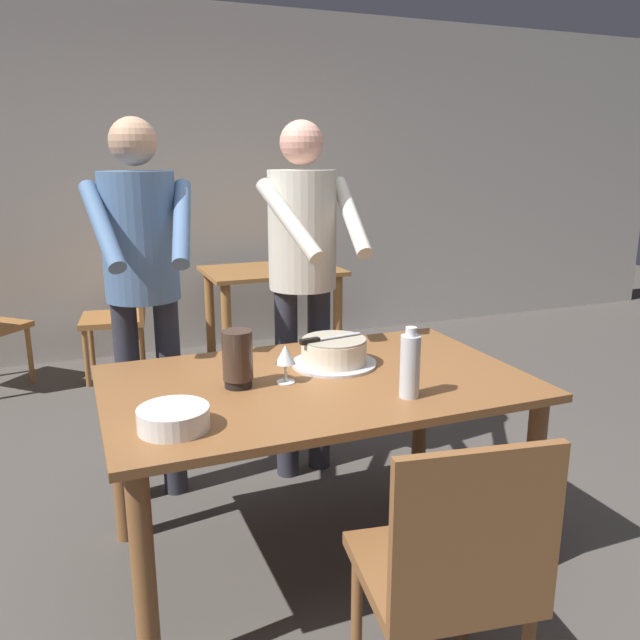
{
  "coord_description": "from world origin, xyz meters",
  "views": [
    {
      "loc": [
        -0.83,
        -2.1,
        1.56
      ],
      "look_at": [
        0.13,
        0.28,
        0.9
      ],
      "focal_mm": 35.85,
      "sensor_mm": 36.0,
      "label": 1
    }
  ],
  "objects_px": {
    "background_chair_0": "(124,310)",
    "wine_glass_near": "(285,356)",
    "main_dining_table": "(316,405)",
    "background_table": "(272,290)",
    "plate_stack": "(174,418)",
    "person_standing_beside": "(142,271)",
    "chair_near_side": "(451,569)",
    "water_bottle": "(410,365)",
    "hurricane_lamp": "(238,358)",
    "cake_knife": "(318,340)",
    "cake_on_platter": "(334,353)",
    "person_cutting_cake": "(303,262)"
  },
  "relations": [
    {
      "from": "wine_glass_near",
      "to": "cake_knife",
      "type": "bearing_deg",
      "value": 32.71
    },
    {
      "from": "main_dining_table",
      "to": "wine_glass_near",
      "type": "bearing_deg",
      "value": 176.56
    },
    {
      "from": "plate_stack",
      "to": "person_cutting_cake",
      "type": "relative_size",
      "value": 0.13
    },
    {
      "from": "plate_stack",
      "to": "person_standing_beside",
      "type": "bearing_deg",
      "value": 87.56
    },
    {
      "from": "cake_on_platter",
      "to": "hurricane_lamp",
      "type": "distance_m",
      "value": 0.43
    },
    {
      "from": "person_cutting_cake",
      "to": "background_chair_0",
      "type": "height_order",
      "value": "person_cutting_cake"
    },
    {
      "from": "main_dining_table",
      "to": "background_table",
      "type": "height_order",
      "value": "main_dining_table"
    },
    {
      "from": "wine_glass_near",
      "to": "hurricane_lamp",
      "type": "bearing_deg",
      "value": 172.9
    },
    {
      "from": "cake_on_platter",
      "to": "main_dining_table",
      "type": "bearing_deg",
      "value": -134.28
    },
    {
      "from": "water_bottle",
      "to": "person_cutting_cake",
      "type": "bearing_deg",
      "value": 91.49
    },
    {
      "from": "plate_stack",
      "to": "wine_glass_near",
      "type": "height_order",
      "value": "wine_glass_near"
    },
    {
      "from": "background_chair_0",
      "to": "person_cutting_cake",
      "type": "bearing_deg",
      "value": -69.61
    },
    {
      "from": "chair_near_side",
      "to": "plate_stack",
      "type": "bearing_deg",
      "value": 135.95
    },
    {
      "from": "cake_on_platter",
      "to": "hurricane_lamp",
      "type": "xyz_separation_m",
      "value": [
        -0.42,
        -0.1,
        0.06
      ]
    },
    {
      "from": "water_bottle",
      "to": "hurricane_lamp",
      "type": "xyz_separation_m",
      "value": [
        -0.52,
        0.32,
        -0.01
      ]
    },
    {
      "from": "cake_on_platter",
      "to": "hurricane_lamp",
      "type": "height_order",
      "value": "hurricane_lamp"
    },
    {
      "from": "background_table",
      "to": "main_dining_table",
      "type": "bearing_deg",
      "value": -103.77
    },
    {
      "from": "main_dining_table",
      "to": "water_bottle",
      "type": "bearing_deg",
      "value": -51.12
    },
    {
      "from": "main_dining_table",
      "to": "cake_on_platter",
      "type": "height_order",
      "value": "cake_on_platter"
    },
    {
      "from": "hurricane_lamp",
      "to": "chair_near_side",
      "type": "relative_size",
      "value": 0.23
    },
    {
      "from": "chair_near_side",
      "to": "background_chair_0",
      "type": "xyz_separation_m",
      "value": [
        -0.53,
        3.41,
        0.0
      ]
    },
    {
      "from": "background_chair_0",
      "to": "wine_glass_near",
      "type": "bearing_deg",
      "value": -81.84
    },
    {
      "from": "cake_on_platter",
      "to": "background_table",
      "type": "xyz_separation_m",
      "value": [
        0.47,
        2.3,
        -0.22
      ]
    },
    {
      "from": "person_cutting_cake",
      "to": "plate_stack",
      "type": "bearing_deg",
      "value": -129.21
    },
    {
      "from": "background_table",
      "to": "wine_glass_near",
      "type": "bearing_deg",
      "value": -106.43
    },
    {
      "from": "cake_knife",
      "to": "water_bottle",
      "type": "relative_size",
      "value": 1.08
    },
    {
      "from": "main_dining_table",
      "to": "wine_glass_near",
      "type": "distance_m",
      "value": 0.24
    },
    {
      "from": "hurricane_lamp",
      "to": "person_standing_beside",
      "type": "height_order",
      "value": "person_standing_beside"
    },
    {
      "from": "water_bottle",
      "to": "chair_near_side",
      "type": "relative_size",
      "value": 0.28
    },
    {
      "from": "wine_glass_near",
      "to": "person_standing_beside",
      "type": "xyz_separation_m",
      "value": [
        -0.41,
        0.72,
        0.22
      ]
    },
    {
      "from": "person_standing_beside",
      "to": "wine_glass_near",
      "type": "bearing_deg",
      "value": -60.19
    },
    {
      "from": "person_cutting_cake",
      "to": "person_standing_beside",
      "type": "xyz_separation_m",
      "value": [
        -0.74,
        0.03,
        0.0
      ]
    },
    {
      "from": "wine_glass_near",
      "to": "water_bottle",
      "type": "xyz_separation_m",
      "value": [
        0.35,
        -0.29,
        0.01
      ]
    },
    {
      "from": "wine_glass_near",
      "to": "person_standing_beside",
      "type": "height_order",
      "value": "person_standing_beside"
    },
    {
      "from": "plate_stack",
      "to": "water_bottle",
      "type": "bearing_deg",
      "value": -1.99
    },
    {
      "from": "person_standing_beside",
      "to": "background_table",
      "type": "xyz_separation_m",
      "value": [
        1.13,
        1.71,
        -0.5
      ]
    },
    {
      "from": "water_bottle",
      "to": "plate_stack",
      "type": "bearing_deg",
      "value": 178.01
    },
    {
      "from": "hurricane_lamp",
      "to": "wine_glass_near",
      "type": "bearing_deg",
      "value": -7.1
    },
    {
      "from": "main_dining_table",
      "to": "person_cutting_cake",
      "type": "distance_m",
      "value": 0.84
    },
    {
      "from": "wine_glass_near",
      "to": "cake_on_platter",
      "type": "bearing_deg",
      "value": 26.49
    },
    {
      "from": "main_dining_table",
      "to": "hurricane_lamp",
      "type": "bearing_deg",
      "value": 174.38
    },
    {
      "from": "main_dining_table",
      "to": "water_bottle",
      "type": "xyz_separation_m",
      "value": [
        0.23,
        -0.29,
        0.22
      ]
    },
    {
      "from": "cake_on_platter",
      "to": "wine_glass_near",
      "type": "relative_size",
      "value": 2.36
    },
    {
      "from": "person_standing_beside",
      "to": "chair_near_side",
      "type": "height_order",
      "value": "person_standing_beside"
    },
    {
      "from": "person_cutting_cake",
      "to": "cake_on_platter",
      "type": "bearing_deg",
      "value": -98.12
    },
    {
      "from": "plate_stack",
      "to": "chair_near_side",
      "type": "relative_size",
      "value": 0.24
    },
    {
      "from": "wine_glass_near",
      "to": "chair_near_side",
      "type": "height_order",
      "value": "chair_near_side"
    },
    {
      "from": "person_standing_beside",
      "to": "chair_near_side",
      "type": "bearing_deg",
      "value": -69.96
    },
    {
      "from": "hurricane_lamp",
      "to": "background_table",
      "type": "height_order",
      "value": "hurricane_lamp"
    },
    {
      "from": "main_dining_table",
      "to": "chair_near_side",
      "type": "relative_size",
      "value": 1.73
    }
  ]
}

